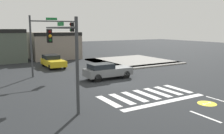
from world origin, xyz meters
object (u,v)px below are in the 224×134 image
(traffic_signal_northwest, at_px, (49,35))
(car_gray, at_px, (107,71))
(car_yellow, at_px, (53,61))
(traffic_signal_southwest, at_px, (63,46))

(traffic_signal_northwest, relative_size, car_gray, 1.31)
(traffic_signal_northwest, distance_m, car_gray, 6.75)
(car_yellow, distance_m, car_gray, 9.38)
(car_yellow, relative_size, car_gray, 0.98)
(traffic_signal_southwest, relative_size, car_yellow, 1.29)
(traffic_signal_southwest, xyz_separation_m, car_gray, (5.88, 4.95, -2.85))
(traffic_signal_southwest, distance_m, car_gray, 8.19)
(traffic_signal_northwest, height_order, car_gray, traffic_signal_northwest)
(car_gray, bearing_deg, traffic_signal_northwest, 132.14)
(traffic_signal_northwest, xyz_separation_m, car_yellow, (1.64, 4.69, -3.26))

